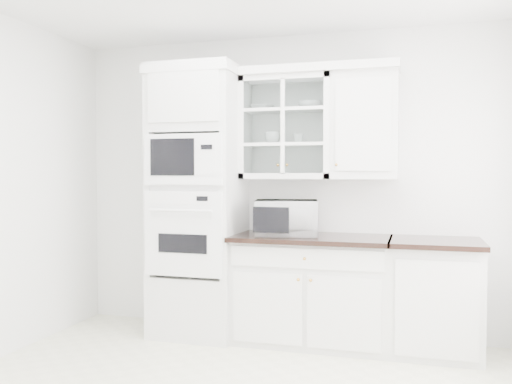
% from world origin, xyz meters
% --- Properties ---
extents(room_shell, '(4.00, 3.50, 2.70)m').
position_xyz_m(room_shell, '(0.00, 0.43, 1.78)').
color(room_shell, white).
rests_on(room_shell, ground).
extents(oven_column, '(0.76, 0.68, 2.40)m').
position_xyz_m(oven_column, '(-0.75, 1.42, 1.20)').
color(oven_column, silver).
rests_on(oven_column, ground).
extents(base_cabinet_run, '(1.32, 0.67, 0.92)m').
position_xyz_m(base_cabinet_run, '(0.28, 1.45, 0.46)').
color(base_cabinet_run, silver).
rests_on(base_cabinet_run, ground).
extents(extra_base_cabinet, '(0.72, 0.67, 0.92)m').
position_xyz_m(extra_base_cabinet, '(1.28, 1.45, 0.46)').
color(extra_base_cabinet, silver).
rests_on(extra_base_cabinet, ground).
extents(upper_cabinet_glass, '(0.80, 0.33, 0.90)m').
position_xyz_m(upper_cabinet_glass, '(0.03, 1.58, 1.85)').
color(upper_cabinet_glass, silver).
rests_on(upper_cabinet_glass, room_shell).
extents(upper_cabinet_solid, '(0.55, 0.33, 0.90)m').
position_xyz_m(upper_cabinet_solid, '(0.71, 1.58, 1.85)').
color(upper_cabinet_solid, silver).
rests_on(upper_cabinet_solid, room_shell).
extents(crown_molding, '(2.14, 0.38, 0.07)m').
position_xyz_m(crown_molding, '(-0.07, 1.56, 2.33)').
color(crown_molding, white).
rests_on(crown_molding, room_shell).
extents(countertop_microwave, '(0.60, 0.53, 0.30)m').
position_xyz_m(countertop_microwave, '(0.07, 1.41, 1.07)').
color(countertop_microwave, white).
rests_on(countertop_microwave, base_cabinet_run).
extents(bowl_a, '(0.23, 0.23, 0.05)m').
position_xyz_m(bowl_a, '(-0.19, 1.57, 2.03)').
color(bowl_a, white).
rests_on(bowl_a, upper_cabinet_glass).
extents(bowl_b, '(0.22, 0.22, 0.06)m').
position_xyz_m(bowl_b, '(0.23, 1.57, 2.04)').
color(bowl_b, white).
rests_on(bowl_b, upper_cabinet_glass).
extents(cup_a, '(0.16, 0.16, 0.11)m').
position_xyz_m(cup_a, '(-0.10, 1.57, 1.76)').
color(cup_a, white).
rests_on(cup_a, upper_cabinet_glass).
extents(cup_b, '(0.11, 0.11, 0.09)m').
position_xyz_m(cup_b, '(0.13, 1.60, 1.76)').
color(cup_b, white).
rests_on(cup_b, upper_cabinet_glass).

